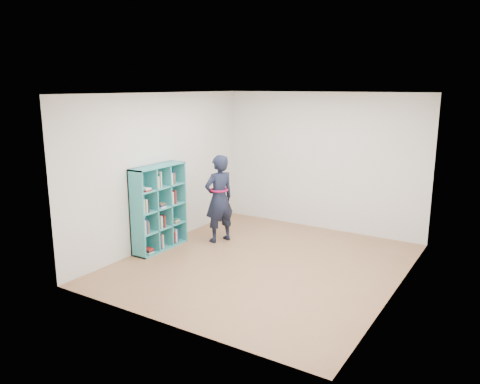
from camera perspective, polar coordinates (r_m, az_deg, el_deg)
The scene contains 9 objects.
floor at distance 7.38m, azimuth 2.85°, elevation -8.71°, with size 4.50×4.50×0.00m, color #8F6441.
ceiling at distance 6.87m, azimuth 3.09°, elevation 11.91°, with size 4.50×4.50×0.00m, color white.
wall_left at distance 8.15m, azimuth -9.43°, elevation 2.71°, with size 0.02×4.50×2.60m, color silver.
wall_right at distance 6.31m, azimuth 19.04°, elevation -0.78°, with size 0.02×4.50×2.60m, color silver.
wall_back at distance 9.01m, azimuth 9.96°, elevation 3.65°, with size 4.00×0.02×2.60m, color silver.
wall_front at distance 5.21m, azimuth -9.18°, elevation -3.02°, with size 4.00×0.02×2.60m, color silver.
bookshelf at distance 7.95m, azimuth -10.01°, elevation -1.99°, with size 0.31×1.07×1.43m.
person at distance 8.19m, azimuth -2.56°, elevation -0.81°, with size 0.56×0.66×1.55m.
smartphone at distance 8.34m, azimuth -2.68°, elevation 0.14°, with size 0.04×0.11×0.14m.
Camera 1 is at (3.33, -6.01, 2.71)m, focal length 35.00 mm.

